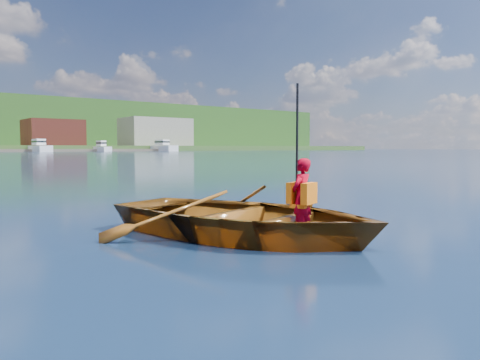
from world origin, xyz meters
name	(u,v)px	position (x,y,z in m)	size (l,w,h in m)	color
ground	(226,240)	(0.00, 0.00, 0.00)	(600.00, 600.00, 0.00)	#133147
rowboat	(243,217)	(0.36, 0.07, 0.30)	(4.34, 5.12, 0.90)	maroon
child_paddler	(301,196)	(0.79, -0.73, 0.66)	(0.46, 0.43, 2.17)	#9D0016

